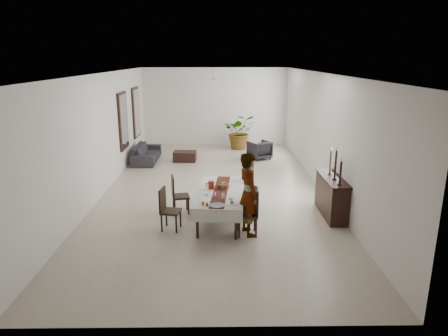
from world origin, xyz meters
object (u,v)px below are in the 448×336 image
sofa (147,153)px  woman (248,194)px  dining_table_top (221,192)px  sideboard_body (331,197)px  red_pitcher (211,185)px

sofa → woman: bearing=-152.7°
dining_table_top → sideboard_body: sideboard_body is taller
sideboard_body → sofa: bearing=135.4°
red_pitcher → sideboard_body: bearing=1.5°
dining_table_top → red_pitcher: 0.29m
sideboard_body → woman: bearing=-153.4°
woman → red_pitcher: bearing=22.1°
sideboard_body → sofa: sideboard_body is taller
dining_table_top → sideboard_body: (2.59, 0.23, -0.21)m
dining_table_top → woman: (0.57, -0.78, 0.23)m
sideboard_body → sofa: (-5.22, 5.15, -0.15)m
red_pitcher → sideboard_body: 2.83m
red_pitcher → sideboard_body: sideboard_body is taller
dining_table_top → red_pitcher: (-0.21, 0.15, 0.12)m
woman → sofa: 6.97m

